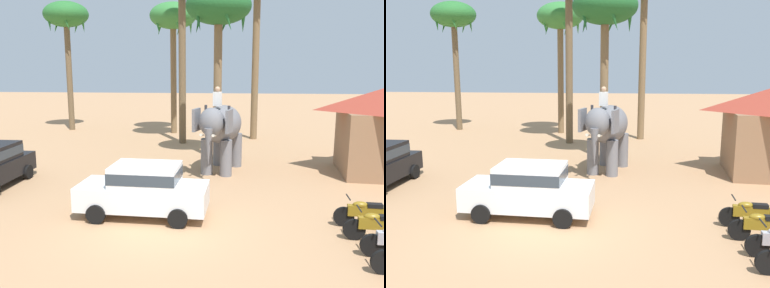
% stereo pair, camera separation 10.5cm
% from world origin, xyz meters
% --- Properties ---
extents(ground_plane, '(120.00, 120.00, 0.00)m').
position_xyz_m(ground_plane, '(0.00, 0.00, 0.00)').
color(ground_plane, tan).
extents(car_sedan_foreground, '(4.18, 2.04, 1.70)m').
position_xyz_m(car_sedan_foreground, '(-0.77, 0.97, 0.93)').
color(car_sedan_foreground, white).
rests_on(car_sedan_foreground, ground).
extents(elephant_with_mahout, '(2.42, 4.02, 3.88)m').
position_xyz_m(elephant_with_mahout, '(1.54, 6.86, 1.99)').
color(elephant_with_mahout, slate).
rests_on(elephant_with_mahout, ground).
extents(motorcycle_mid_row, '(1.80, 0.55, 0.94)m').
position_xyz_m(motorcycle_mid_row, '(5.98, -0.39, 0.46)').
color(motorcycle_mid_row, black).
rests_on(motorcycle_mid_row, ground).
extents(motorcycle_fourth_in_row, '(1.80, 0.55, 0.94)m').
position_xyz_m(motorcycle_fourth_in_row, '(5.96, 0.60, 0.46)').
color(motorcycle_fourth_in_row, black).
rests_on(motorcycle_fourth_in_row, ground).
extents(palm_tree_near_hut, '(3.20, 3.20, 8.99)m').
position_xyz_m(palm_tree_near_hut, '(-2.01, 17.44, 7.79)').
color(palm_tree_near_hut, brown).
rests_on(palm_tree_near_hut, ground).
extents(palm_tree_far_back, '(3.20, 3.20, 9.26)m').
position_xyz_m(palm_tree_far_back, '(-9.84, 18.25, 8.04)').
color(palm_tree_far_back, brown).
rests_on(palm_tree_far_back, ground).
extents(palm_tree_leaning_seaward, '(3.20, 3.20, 8.50)m').
position_xyz_m(palm_tree_leaning_seaward, '(1.30, 9.36, 7.34)').
color(palm_tree_leaning_seaward, brown).
rests_on(palm_tree_leaning_seaward, ground).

